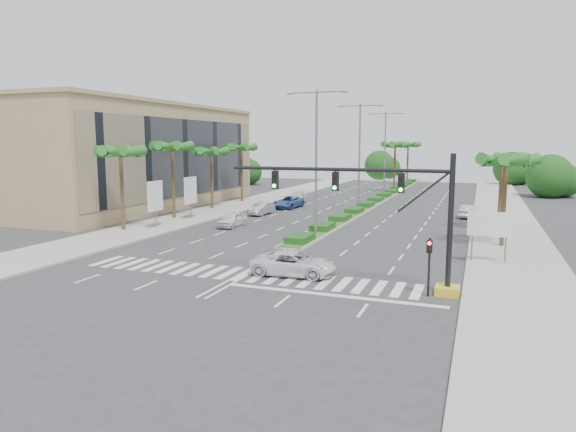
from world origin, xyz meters
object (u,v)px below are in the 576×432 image
at_px(car_parked_b, 262,209).
at_px(car_parked_c, 288,202).
at_px(car_parked_d, 297,198).
at_px(car_right, 469,211).
at_px(car_parked_a, 232,220).
at_px(car_crossing, 293,264).

relative_size(car_parked_b, car_parked_c, 0.79).
height_order(car_parked_d, car_right, car_parked_d).
distance_m(car_parked_c, car_parked_d, 4.86).
relative_size(car_parked_a, car_right, 0.97).
bearing_deg(car_parked_d, car_parked_a, -95.87).
bearing_deg(car_parked_c, car_parked_d, 100.47).
relative_size(car_parked_c, car_parked_d, 1.03).
bearing_deg(car_parked_a, car_parked_b, 95.58).
relative_size(car_parked_a, car_parked_d, 0.79).
xyz_separation_m(car_parked_d, car_right, (21.05, -5.70, -0.05)).
bearing_deg(car_parked_a, car_right, 35.11).
relative_size(car_parked_a, car_crossing, 0.80).
bearing_deg(car_parked_a, car_parked_d, 92.55).
bearing_deg(car_crossing, car_parked_c, 17.36).
xyz_separation_m(car_parked_c, car_crossing, (11.46, -29.50, -0.02)).
xyz_separation_m(car_parked_a, car_parked_b, (-0.71, 8.49, -0.01)).
relative_size(car_parked_d, car_right, 1.22).
height_order(car_parked_c, car_crossing, car_parked_c).
distance_m(car_parked_a, car_parked_c, 14.84).
xyz_separation_m(car_parked_a, car_right, (20.44, 13.96, -0.00)).
height_order(car_parked_c, car_right, car_parked_c).
bearing_deg(car_crossing, car_parked_b, 23.78).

